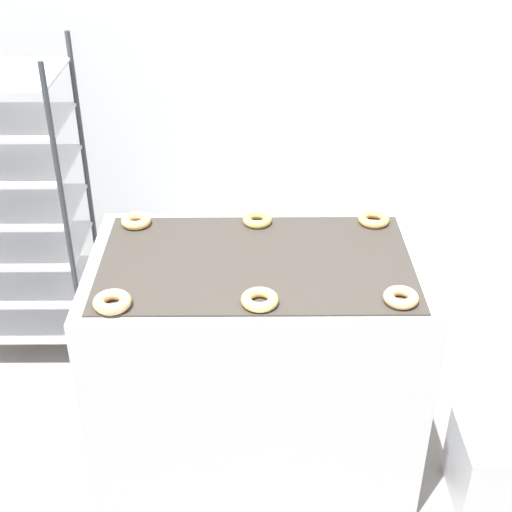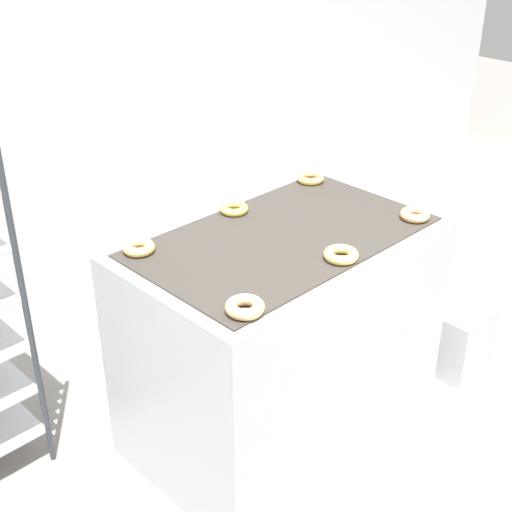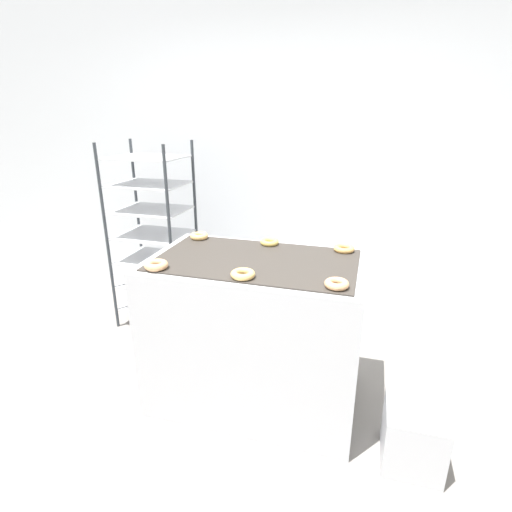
{
  "view_description": "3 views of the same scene",
  "coord_description": "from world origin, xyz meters",
  "px_view_note": "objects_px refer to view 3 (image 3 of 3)",
  "views": [
    {
      "loc": [
        -0.01,
        -1.58,
        2.31
      ],
      "look_at": [
        0.0,
        0.63,
        0.96
      ],
      "focal_mm": 50.0,
      "sensor_mm": 36.0,
      "label": 1
    },
    {
      "loc": [
        -1.77,
        -1.03,
        2.17
      ],
      "look_at": [
        0.0,
        0.78,
        0.8
      ],
      "focal_mm": 50.0,
      "sensor_mm": 36.0,
      "label": 2
    },
    {
      "loc": [
        0.6,
        -1.42,
        1.74
      ],
      "look_at": [
        0.0,
        0.63,
        0.96
      ],
      "focal_mm": 28.0,
      "sensor_mm": 36.0,
      "label": 3
    }
  ],
  "objects_px": {
    "fryer_machine": "(256,332)",
    "donut_near_center": "(243,274)",
    "glaze_bin": "(413,435)",
    "donut_far_right": "(344,249)",
    "donut_near_left": "(156,265)",
    "donut_near_right": "(337,284)",
    "donut_far_center": "(270,242)",
    "baking_rack_cart": "(153,235)",
    "donut_far_left": "(199,236)"
  },
  "relations": [
    {
      "from": "donut_near_right",
      "to": "donut_far_center",
      "type": "relative_size",
      "value": 1.02
    },
    {
      "from": "donut_near_right",
      "to": "donut_far_right",
      "type": "distance_m",
      "value": 0.55
    },
    {
      "from": "donut_near_left",
      "to": "donut_far_right",
      "type": "xyz_separation_m",
      "value": [
        0.95,
        0.57,
        -0.0
      ]
    },
    {
      "from": "fryer_machine",
      "to": "donut_near_center",
      "type": "relative_size",
      "value": 9.81
    },
    {
      "from": "donut_near_left",
      "to": "donut_near_center",
      "type": "relative_size",
      "value": 1.01
    },
    {
      "from": "baking_rack_cart",
      "to": "donut_near_left",
      "type": "bearing_deg",
      "value": -58.71
    },
    {
      "from": "fryer_machine",
      "to": "glaze_bin",
      "type": "distance_m",
      "value": 1.01
    },
    {
      "from": "glaze_bin",
      "to": "donut_near_right",
      "type": "distance_m",
      "value": 0.91
    },
    {
      "from": "donut_near_right",
      "to": "fryer_machine",
      "type": "bearing_deg",
      "value": 151.15
    },
    {
      "from": "fryer_machine",
      "to": "donut_far_right",
      "type": "relative_size",
      "value": 9.96
    },
    {
      "from": "fryer_machine",
      "to": "donut_near_center",
      "type": "height_order",
      "value": "donut_near_center"
    },
    {
      "from": "fryer_machine",
      "to": "donut_far_left",
      "type": "relative_size",
      "value": 10.48
    },
    {
      "from": "glaze_bin",
      "to": "donut_far_left",
      "type": "xyz_separation_m",
      "value": [
        -1.4,
        0.55,
        0.8
      ]
    },
    {
      "from": "glaze_bin",
      "to": "donut_far_center",
      "type": "relative_size",
      "value": 2.86
    },
    {
      "from": "fryer_machine",
      "to": "donut_near_left",
      "type": "relative_size",
      "value": 9.7
    },
    {
      "from": "baking_rack_cart",
      "to": "donut_near_right",
      "type": "bearing_deg",
      "value": -32.69
    },
    {
      "from": "donut_near_center",
      "to": "donut_far_right",
      "type": "distance_m",
      "value": 0.72
    },
    {
      "from": "donut_near_right",
      "to": "donut_far_center",
      "type": "bearing_deg",
      "value": 130.76
    },
    {
      "from": "donut_near_left",
      "to": "donut_far_center",
      "type": "height_order",
      "value": "donut_near_left"
    },
    {
      "from": "donut_near_center",
      "to": "glaze_bin",
      "type": "bearing_deg",
      "value": 0.09
    },
    {
      "from": "donut_far_left",
      "to": "donut_far_center",
      "type": "height_order",
      "value": "donut_far_left"
    },
    {
      "from": "donut_near_left",
      "to": "donut_far_left",
      "type": "bearing_deg",
      "value": 89.85
    },
    {
      "from": "glaze_bin",
      "to": "donut_far_right",
      "type": "relative_size",
      "value": 2.68
    },
    {
      "from": "donut_far_left",
      "to": "donut_far_right",
      "type": "height_order",
      "value": "donut_far_left"
    },
    {
      "from": "baking_rack_cart",
      "to": "donut_far_left",
      "type": "relative_size",
      "value": 12.94
    },
    {
      "from": "baking_rack_cart",
      "to": "donut_far_right",
      "type": "height_order",
      "value": "baking_rack_cart"
    },
    {
      "from": "fryer_machine",
      "to": "donut_far_left",
      "type": "distance_m",
      "value": 0.74
    },
    {
      "from": "donut_near_left",
      "to": "donut_near_right",
      "type": "distance_m",
      "value": 0.96
    },
    {
      "from": "fryer_machine",
      "to": "donut_near_center",
      "type": "xyz_separation_m",
      "value": [
        0.01,
        -0.27,
        0.49
      ]
    },
    {
      "from": "baking_rack_cart",
      "to": "donut_far_center",
      "type": "bearing_deg",
      "value": -22.85
    },
    {
      "from": "donut_near_right",
      "to": "donut_far_left",
      "type": "distance_m",
      "value": 1.1
    },
    {
      "from": "fryer_machine",
      "to": "donut_near_left",
      "type": "height_order",
      "value": "donut_near_left"
    },
    {
      "from": "glaze_bin",
      "to": "donut_far_center",
      "type": "height_order",
      "value": "donut_far_center"
    },
    {
      "from": "fryer_machine",
      "to": "donut_far_left",
      "type": "height_order",
      "value": "donut_far_left"
    },
    {
      "from": "glaze_bin",
      "to": "donut_near_right",
      "type": "relative_size",
      "value": 2.81
    },
    {
      "from": "fryer_machine",
      "to": "donut_far_center",
      "type": "relative_size",
      "value": 10.61
    },
    {
      "from": "donut_near_left",
      "to": "donut_near_right",
      "type": "height_order",
      "value": "donut_near_left"
    },
    {
      "from": "donut_near_right",
      "to": "donut_near_center",
      "type": "bearing_deg",
      "value": -178.89
    },
    {
      "from": "baking_rack_cart",
      "to": "donut_near_center",
      "type": "distance_m",
      "value": 1.53
    },
    {
      "from": "baking_rack_cart",
      "to": "donut_far_center",
      "type": "xyz_separation_m",
      "value": [
        1.11,
        -0.47,
        0.18
      ]
    },
    {
      "from": "donut_far_left",
      "to": "donut_near_left",
      "type": "bearing_deg",
      "value": -90.15
    },
    {
      "from": "donut_far_left",
      "to": "donut_far_center",
      "type": "bearing_deg",
      "value": 1.13
    },
    {
      "from": "fryer_machine",
      "to": "donut_far_right",
      "type": "height_order",
      "value": "donut_far_right"
    },
    {
      "from": "baking_rack_cart",
      "to": "donut_near_right",
      "type": "xyz_separation_m",
      "value": [
        1.59,
        -1.02,
        0.19
      ]
    },
    {
      "from": "glaze_bin",
      "to": "donut_near_left",
      "type": "height_order",
      "value": "donut_near_left"
    },
    {
      "from": "baking_rack_cart",
      "to": "glaze_bin",
      "type": "bearing_deg",
      "value": -26.81
    },
    {
      "from": "donut_near_left",
      "to": "donut_near_right",
      "type": "bearing_deg",
      "value": 1.27
    },
    {
      "from": "fryer_machine",
      "to": "donut_far_right",
      "type": "bearing_deg",
      "value": 31.22
    },
    {
      "from": "donut_near_center",
      "to": "donut_far_right",
      "type": "relative_size",
      "value": 1.02
    },
    {
      "from": "baking_rack_cart",
      "to": "glaze_bin",
      "type": "distance_m",
      "value": 2.36
    }
  ]
}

